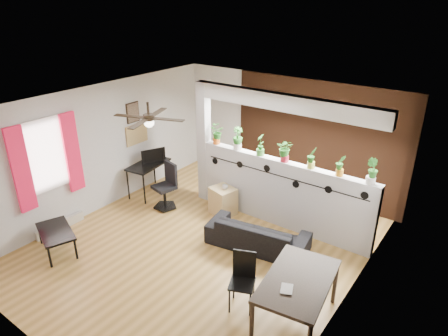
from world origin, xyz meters
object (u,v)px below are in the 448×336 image
potted_plant_4 (312,157)px  computer_desk (148,166)px  sofa (258,234)px  cube_shelf (223,201)px  potted_plant_0 (216,134)px  cup (225,187)px  ceiling_fan (149,119)px  office_chair (167,189)px  potted_plant_2 (260,144)px  potted_plant_1 (238,138)px  potted_plant_5 (340,165)px  dining_table (298,284)px  folding_chair (243,275)px  potted_plant_6 (372,171)px  coffee_table (56,233)px  potted_plant_3 (285,150)px

potted_plant_4 → computer_desk: bearing=-170.8°
sofa → cube_shelf: cube_shelf is taller
potted_plant_0 → sofa: 2.28m
potted_plant_0 → cup: potted_plant_0 is taller
ceiling_fan → sofa: size_ratio=0.69×
office_chair → potted_plant_2: bearing=25.4°
potted_plant_4 → potted_plant_1: bearing=180.0°
ceiling_fan → potted_plant_2: (1.07, 1.80, -0.74)m
potted_plant_5 → dining_table: (0.36, -2.16, -0.89)m
dining_table → folding_chair: (-0.79, -0.12, -0.15)m
folding_chair → potted_plant_6: bearing=67.1°
potted_plant_0 → potted_plant_2: size_ratio=0.94×
ceiling_fan → potted_plant_0: ceiling_fan is taller
ceiling_fan → cube_shelf: 2.53m
potted_plant_5 → office_chair: 3.61m
cup → dining_table: dining_table is taller
potted_plant_6 → sofa: potted_plant_6 is taller
potted_plant_2 → computer_desk: size_ratio=0.40×
potted_plant_6 → folding_chair: bearing=-112.9°
potted_plant_2 → dining_table: (1.94, -2.16, -0.91)m
cup → coffee_table: size_ratio=0.11×
ceiling_fan → cup: size_ratio=10.28×
potted_plant_4 → folding_chair: size_ratio=0.45×
potted_plant_3 → cup: bearing=-163.0°
office_chair → dining_table: (3.68, -1.33, 0.23)m
sofa → computer_desk: size_ratio=1.61×
dining_table → potted_plant_6: bearing=85.5°
potted_plant_1 → cup: bearing=-100.2°
cube_shelf → cup: (0.05, 0.00, 0.33)m
ceiling_fan → dining_table: ceiling_fan is taller
folding_chair → potted_plant_0: bearing=134.0°
ceiling_fan → potted_plant_3: size_ratio=2.77×
cube_shelf → dining_table: 3.17m
potted_plant_3 → office_chair: size_ratio=0.44×
potted_plant_3 → folding_chair: bearing=-74.8°
computer_desk → office_chair: 0.84m
ceiling_fan → computer_desk: size_ratio=1.12×
office_chair → dining_table: office_chair is taller
cube_shelf → cup: 0.34m
potted_plant_0 → folding_chair: size_ratio=0.46×
folding_chair → coffee_table: folding_chair is taller
potted_plant_3 → potted_plant_6: potted_plant_6 is taller
potted_plant_0 → folding_chair: 3.33m
ceiling_fan → dining_table: (3.01, -0.36, -1.65)m
office_chair → potted_plant_5: bearing=14.0°
potted_plant_6 → coffee_table: potted_plant_6 is taller
potted_plant_0 → potted_plant_1: 0.53m
cup → computer_desk: size_ratio=0.11×
potted_plant_3 → folding_chair: size_ratio=0.49×
potted_plant_0 → potted_plant_4: (2.11, -0.00, -0.01)m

